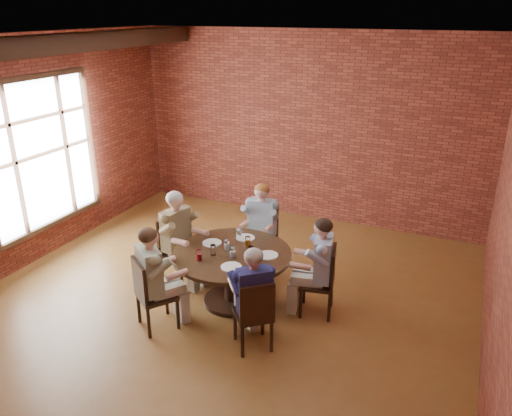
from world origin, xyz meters
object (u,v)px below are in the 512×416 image
at_px(diner_c, 180,238).
at_px(diner_d, 155,278).
at_px(chair_a, 324,279).
at_px(chair_e, 255,313).
at_px(dining_table, 232,267).
at_px(chair_b, 263,234).
at_px(chair_d, 149,292).
at_px(smartphone, 235,273).
at_px(diner_e, 253,298).
at_px(diner_a, 318,267).
at_px(chair_c, 176,247).
at_px(diner_b, 261,227).

bearing_deg(diner_c, diner_d, -151.19).
relative_size(chair_a, chair_e, 1.03).
xyz_separation_m(dining_table, chair_b, (-0.07, 1.16, -0.02)).
relative_size(chair_d, chair_e, 1.03).
bearing_deg(chair_e, chair_a, -155.85).
xyz_separation_m(chair_d, diner_d, (0.05, 0.07, 0.16)).
bearing_deg(diner_c, chair_a, -76.71).
height_order(diner_c, chair_e, diner_c).
height_order(dining_table, chair_b, chair_b).
xyz_separation_m(chair_a, smartphone, (-0.91, -0.73, 0.25)).
distance_m(chair_a, diner_e, 1.14).
height_order(diner_d, diner_e, diner_d).
bearing_deg(diner_a, chair_c, -101.39).
xyz_separation_m(chair_b, chair_e, (0.75, -1.97, -0.01)).
height_order(chair_a, diner_b, diner_b).
distance_m(diner_b, diner_d, 2.02).
relative_size(diner_b, diner_d, 0.98).
distance_m(diner_a, diner_c, 2.03).
xyz_separation_m(diner_c, diner_e, (1.57, -0.94, -0.04)).
bearing_deg(diner_a, chair_b, -140.47).
bearing_deg(diner_d, diner_b, -70.47).
xyz_separation_m(chair_b, diner_d, (-0.54, -2.02, 0.17)).
relative_size(diner_a, diner_b, 1.00).
distance_m(diner_c, diner_d, 1.10).
height_order(chair_a, diner_e, diner_e).
bearing_deg(diner_b, chair_b, 90.00).
bearing_deg(chair_a, chair_c, -100.95).
height_order(chair_a, diner_d, diner_d).
bearing_deg(chair_a, chair_e, -37.07).
distance_m(chair_c, diner_c, 0.19).
relative_size(dining_table, diner_d, 1.16).
relative_size(chair_c, smartphone, 6.33).
height_order(dining_table, smartphone, smartphone).
bearing_deg(diner_b, diner_c, -137.75).
height_order(chair_d, diner_d, diner_d).
xyz_separation_m(diner_d, chair_e, (1.30, 0.06, -0.18)).
distance_m(chair_c, chair_d, 1.20).
bearing_deg(chair_b, smartphone, -81.40).
bearing_deg(diner_c, chair_d, -154.60).
height_order(diner_b, chair_c, diner_b).
bearing_deg(chair_c, diner_e, -108.15).
bearing_deg(diner_e, chair_c, -70.63).
relative_size(chair_c, chair_e, 1.05).
bearing_deg(chair_a, diner_e, -40.74).
bearing_deg(chair_c, dining_table, -90.00).
bearing_deg(diner_e, chair_e, 90.00).
relative_size(chair_e, diner_e, 0.71).
distance_m(chair_a, diner_c, 2.12).
height_order(diner_c, diner_e, diner_c).
bearing_deg(dining_table, smartphone, -59.93).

